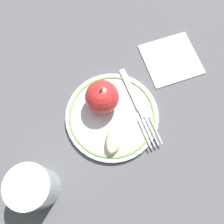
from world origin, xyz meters
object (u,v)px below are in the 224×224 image
object	(u,v)px
apple_slice_front	(115,136)
fork	(137,104)
napkin_folded	(171,59)
apple_red_whole	(102,97)
drinking_glass	(34,187)
plate	(112,116)

from	to	relation	value
apple_slice_front	fork	distance (m)	0.09
apple_slice_front	fork	size ratio (longest dim) A/B	0.40
apple_slice_front	napkin_folded	world-z (taller)	apple_slice_front
napkin_folded	fork	bearing A→B (deg)	-62.86
apple_red_whole	drinking_glass	bearing A→B (deg)	-61.89
apple_red_whole	apple_slice_front	xyz separation A→B (m)	(0.08, -0.01, -0.02)
apple_slice_front	fork	bearing A→B (deg)	-17.89
apple_red_whole	drinking_glass	size ratio (longest dim) A/B	0.86
plate	napkin_folded	world-z (taller)	plate
plate	napkin_folded	distance (m)	0.19
apple_red_whole	plate	bearing A→B (deg)	9.71
apple_slice_front	napkin_folded	size ratio (longest dim) A/B	0.61
drinking_glass	plate	bearing A→B (deg)	109.21
apple_red_whole	fork	world-z (taller)	apple_red_whole
apple_red_whole	drinking_glass	world-z (taller)	apple_red_whole
apple_slice_front	drinking_glass	xyz separation A→B (m)	(0.02, -0.17, 0.02)
apple_slice_front	drinking_glass	size ratio (longest dim) A/B	0.83
drinking_glass	napkin_folded	world-z (taller)	drinking_glass
plate	apple_slice_front	size ratio (longest dim) A/B	2.62
fork	drinking_glass	world-z (taller)	drinking_glass
apple_red_whole	fork	xyz separation A→B (m)	(0.03, 0.06, -0.03)
plate	drinking_glass	distance (m)	0.20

